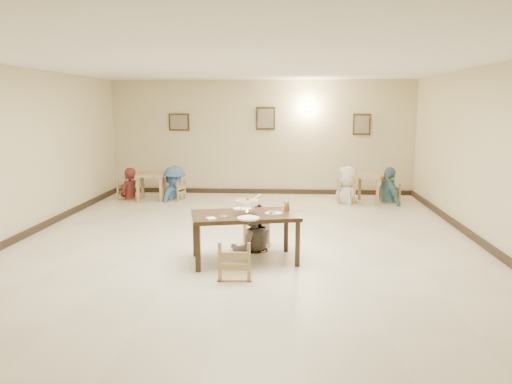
# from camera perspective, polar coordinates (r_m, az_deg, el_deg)

# --- Properties ---
(floor) EXTENTS (10.00, 10.00, 0.00)m
(floor) POSITION_cam_1_polar(r_m,az_deg,el_deg) (8.57, -1.17, -5.90)
(floor) COLOR beige
(floor) RESTS_ON ground
(ceiling) EXTENTS (10.00, 10.00, 0.00)m
(ceiling) POSITION_cam_1_polar(r_m,az_deg,el_deg) (8.28, -1.25, 14.51)
(ceiling) COLOR white
(ceiling) RESTS_ON wall_back
(wall_back) EXTENTS (10.00, 0.00, 10.00)m
(wall_back) POSITION_cam_1_polar(r_m,az_deg,el_deg) (13.26, 0.66, 6.25)
(wall_back) COLOR beige
(wall_back) RESTS_ON floor
(wall_front) EXTENTS (10.00, 0.00, 10.00)m
(wall_front) POSITION_cam_1_polar(r_m,az_deg,el_deg) (3.40, -8.52, -4.22)
(wall_front) COLOR beige
(wall_front) RESTS_ON floor
(wall_left) EXTENTS (0.00, 10.00, 10.00)m
(wall_left) POSITION_cam_1_polar(r_m,az_deg,el_deg) (9.51, -26.04, 3.87)
(wall_left) COLOR beige
(wall_left) RESTS_ON floor
(wall_right) EXTENTS (0.00, 10.00, 10.00)m
(wall_right) POSITION_cam_1_polar(r_m,az_deg,el_deg) (8.89, 25.48, 3.56)
(wall_right) COLOR beige
(wall_right) RESTS_ON floor
(baseboard_back) EXTENTS (8.00, 0.06, 0.12)m
(baseboard_back) POSITION_cam_1_polar(r_m,az_deg,el_deg) (13.40, 0.65, 0.08)
(baseboard_back) COLOR black
(baseboard_back) RESTS_ON floor
(baseboard_left) EXTENTS (0.06, 10.00, 0.12)m
(baseboard_left) POSITION_cam_1_polar(r_m,az_deg,el_deg) (9.73, -25.25, -4.59)
(baseboard_left) COLOR black
(baseboard_left) RESTS_ON floor
(baseboard_right) EXTENTS (0.06, 10.00, 0.12)m
(baseboard_right) POSITION_cam_1_polar(r_m,az_deg,el_deg) (9.12, 24.64, -5.45)
(baseboard_right) COLOR black
(baseboard_right) RESTS_ON floor
(picture_a) EXTENTS (0.55, 0.04, 0.45)m
(picture_a) POSITION_cam_1_polar(r_m,az_deg,el_deg) (13.50, -8.80, 7.90)
(picture_a) COLOR #352612
(picture_a) RESTS_ON wall_back
(picture_b) EXTENTS (0.50, 0.04, 0.60)m
(picture_b) POSITION_cam_1_polar(r_m,az_deg,el_deg) (13.20, 1.10, 8.40)
(picture_b) COLOR #352612
(picture_b) RESTS_ON wall_back
(picture_c) EXTENTS (0.45, 0.04, 0.55)m
(picture_c) POSITION_cam_1_polar(r_m,az_deg,el_deg) (13.32, 12.00, 7.56)
(picture_c) COLOR #352612
(picture_c) RESTS_ON wall_back
(wall_sconce) EXTENTS (0.16, 0.05, 0.22)m
(wall_sconce) POSITION_cam_1_polar(r_m,az_deg,el_deg) (13.19, 5.95, 9.66)
(wall_sconce) COLOR #FFD88C
(wall_sconce) RESTS_ON wall_back
(main_table) EXTENTS (1.72, 1.21, 0.73)m
(main_table) POSITION_cam_1_polar(r_m,az_deg,el_deg) (7.47, -1.30, -3.10)
(main_table) COLOR #352315
(main_table) RESTS_ON floor
(chair_far) EXTENTS (0.49, 0.49, 1.05)m
(chair_far) POSITION_cam_1_polar(r_m,az_deg,el_deg) (8.17, -0.31, -2.90)
(chair_far) COLOR tan
(chair_far) RESTS_ON floor
(chair_near) EXTENTS (0.47, 0.47, 1.00)m
(chair_near) POSITION_cam_1_polar(r_m,az_deg,el_deg) (6.84, -2.40, -5.65)
(chair_near) COLOR tan
(chair_near) RESTS_ON floor
(main_diner) EXTENTS (0.88, 0.78, 1.52)m
(main_diner) POSITION_cam_1_polar(r_m,az_deg,el_deg) (8.05, -0.42, -1.35)
(main_diner) COLOR gray
(main_diner) RESTS_ON floor
(curry_warmer) EXTENTS (0.37, 0.33, 0.30)m
(curry_warmer) POSITION_cam_1_polar(r_m,az_deg,el_deg) (7.37, -1.05, -1.24)
(curry_warmer) COLOR silver
(curry_warmer) RESTS_ON main_table
(rice_plate_far) EXTENTS (0.30, 0.30, 0.07)m
(rice_plate_far) POSITION_cam_1_polar(r_m,az_deg,el_deg) (7.74, -1.58, -1.91)
(rice_plate_far) COLOR white
(rice_plate_far) RESTS_ON main_table
(rice_plate_near) EXTENTS (0.32, 0.32, 0.07)m
(rice_plate_near) POSITION_cam_1_polar(r_m,az_deg,el_deg) (7.09, -0.88, -2.98)
(rice_plate_near) COLOR white
(rice_plate_near) RESTS_ON main_table
(fried_plate) EXTENTS (0.26, 0.26, 0.06)m
(fried_plate) POSITION_cam_1_polar(r_m,az_deg,el_deg) (7.41, 2.00, -2.40)
(fried_plate) COLOR white
(fried_plate) RESTS_ON main_table
(chili_dish) EXTENTS (0.10, 0.10, 0.02)m
(chili_dish) POSITION_cam_1_polar(r_m,az_deg,el_deg) (7.26, -3.75, -2.76)
(chili_dish) COLOR white
(chili_dish) RESTS_ON main_table
(napkin_cutlery) EXTENTS (0.20, 0.25, 0.03)m
(napkin_cutlery) POSITION_cam_1_polar(r_m,az_deg,el_deg) (7.08, -5.12, -3.07)
(napkin_cutlery) COLOR white
(napkin_cutlery) RESTS_ON main_table
(drink_glass) EXTENTS (0.08, 0.08, 0.16)m
(drink_glass) POSITION_cam_1_polar(r_m,az_deg,el_deg) (7.67, 3.52, -1.58)
(drink_glass) COLOR white
(drink_glass) RESTS_ON main_table
(bg_table_left) EXTENTS (0.74, 0.74, 0.67)m
(bg_table_left) POSITION_cam_1_polar(r_m,az_deg,el_deg) (12.65, -11.90, 1.50)
(bg_table_left) COLOR tan
(bg_table_left) RESTS_ON floor
(bg_table_right) EXTENTS (0.90, 0.90, 0.69)m
(bg_table_right) POSITION_cam_1_polar(r_m,az_deg,el_deg) (12.34, 12.75, 1.33)
(bg_table_right) COLOR tan
(bg_table_right) RESTS_ON floor
(bg_chair_ll) EXTENTS (0.45, 0.45, 0.95)m
(bg_chair_ll) POSITION_cam_1_polar(r_m,az_deg,el_deg) (12.81, -14.34, 1.20)
(bg_chair_ll) COLOR tan
(bg_chair_ll) RESTS_ON floor
(bg_chair_lr) EXTENTS (0.43, 0.43, 0.92)m
(bg_chair_lr) POSITION_cam_1_polar(r_m,az_deg,el_deg) (12.58, -9.34, 1.16)
(bg_chair_lr) COLOR tan
(bg_chair_lr) RESTS_ON floor
(bg_chair_rl) EXTENTS (0.47, 0.47, 1.00)m
(bg_chair_rl) POSITION_cam_1_polar(r_m,az_deg,el_deg) (12.29, 10.41, 1.10)
(bg_chair_rl) COLOR tan
(bg_chair_rl) RESTS_ON floor
(bg_chair_rr) EXTENTS (0.43, 0.43, 0.91)m
(bg_chair_rr) POSITION_cam_1_polar(r_m,az_deg,el_deg) (12.48, 14.99, 0.86)
(bg_chair_rr) COLOR tan
(bg_chair_rr) RESTS_ON floor
(bg_diner_a) EXTENTS (0.57, 0.69, 1.61)m
(bg_diner_a) POSITION_cam_1_polar(r_m,az_deg,el_deg) (12.77, -14.40, 2.68)
(bg_diner_a) COLOR #591E19
(bg_diner_a) RESTS_ON floor
(bg_diner_b) EXTENTS (0.86, 1.22, 1.71)m
(bg_diner_b) POSITION_cam_1_polar(r_m,az_deg,el_deg) (12.52, -9.39, 2.95)
(bg_diner_b) COLOR #426CA6
(bg_diner_b) RESTS_ON floor
(bg_diner_c) EXTENTS (0.63, 0.91, 1.77)m
(bg_diner_c) POSITION_cam_1_polar(r_m,az_deg,el_deg) (12.23, 10.47, 2.90)
(bg_diner_c) COLOR silver
(bg_diner_c) RESTS_ON floor
(bg_diner_d) EXTENTS (0.72, 1.10, 1.75)m
(bg_diner_d) POSITION_cam_1_polar(r_m,az_deg,el_deg) (12.43, 15.07, 2.77)
(bg_diner_d) COLOR teal
(bg_diner_d) RESTS_ON floor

